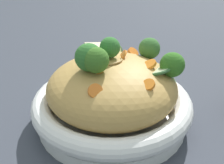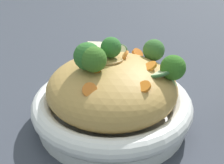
# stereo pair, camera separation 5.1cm
# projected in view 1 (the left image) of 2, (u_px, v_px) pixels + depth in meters

# --- Properties ---
(ground_plane) EXTENTS (3.00, 3.00, 0.00)m
(ground_plane) POSITION_uv_depth(u_px,v_px,m) (112.00, 120.00, 0.55)
(ground_plane) COLOR #383C46
(serving_bowl) EXTENTS (0.31, 0.31, 0.06)m
(serving_bowl) POSITION_uv_depth(u_px,v_px,m) (112.00, 107.00, 0.53)
(serving_bowl) COLOR white
(serving_bowl) RESTS_ON ground_plane
(noodle_heap) EXTENTS (0.25, 0.25, 0.11)m
(noodle_heap) POSITION_uv_depth(u_px,v_px,m) (112.00, 87.00, 0.51)
(noodle_heap) COLOR tan
(noodle_heap) RESTS_ON serving_bowl
(broccoli_florets) EXTENTS (0.20, 0.19, 0.08)m
(broccoli_florets) POSITION_uv_depth(u_px,v_px,m) (125.00, 57.00, 0.48)
(broccoli_florets) COLOR #9CBE78
(broccoli_florets) RESTS_ON serving_bowl
(carrot_coins) EXTENTS (0.12, 0.21, 0.04)m
(carrot_coins) POSITION_uv_depth(u_px,v_px,m) (126.00, 67.00, 0.49)
(carrot_coins) COLOR orange
(carrot_coins) RESTS_ON serving_bowl
(zucchini_slices) EXTENTS (0.16, 0.13, 0.03)m
(zucchini_slices) POSITION_uv_depth(u_px,v_px,m) (142.00, 63.00, 0.52)
(zucchini_slices) COLOR beige
(zucchini_slices) RESTS_ON serving_bowl
(chicken_chunks) EXTENTS (0.05, 0.06, 0.04)m
(chicken_chunks) POSITION_uv_depth(u_px,v_px,m) (95.00, 53.00, 0.52)
(chicken_chunks) COLOR beige
(chicken_chunks) RESTS_ON serving_bowl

